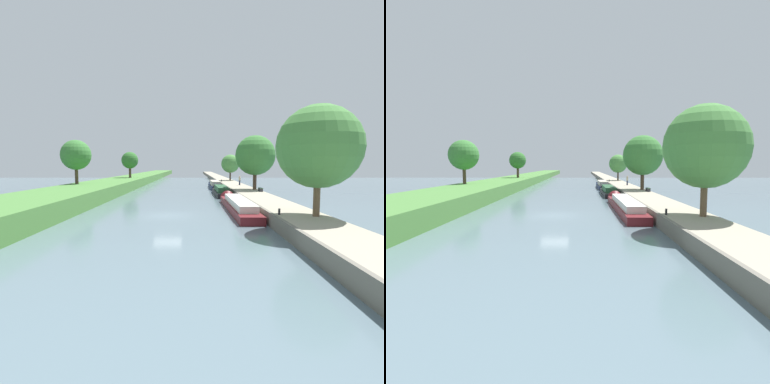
# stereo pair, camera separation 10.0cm
# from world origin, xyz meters

# --- Properties ---
(ground_plane) EXTENTS (160.00, 160.00, 0.00)m
(ground_plane) POSITION_xyz_m (0.00, 0.00, 0.00)
(ground_plane) COLOR slate
(left_grassy_bank) EXTENTS (8.19, 260.00, 1.73)m
(left_grassy_bank) POSITION_xyz_m (-12.29, 0.00, 0.87)
(left_grassy_bank) COLOR #477A38
(left_grassy_bank) RESTS_ON ground_plane
(right_towpath) EXTENTS (3.74, 260.00, 0.99)m
(right_towpath) POSITION_xyz_m (10.07, 0.00, 0.50)
(right_towpath) COLOR #9E937F
(right_towpath) RESTS_ON ground_plane
(stone_quay) EXTENTS (0.25, 260.00, 1.04)m
(stone_quay) POSITION_xyz_m (8.07, 0.00, 0.52)
(stone_quay) COLOR #6B665B
(stone_quay) RESTS_ON ground_plane
(narrowboat_maroon) EXTENTS (1.94, 16.52, 1.86)m
(narrowboat_maroon) POSITION_xyz_m (6.77, 3.41, 0.53)
(narrowboat_maroon) COLOR maroon
(narrowboat_maroon) RESTS_ON ground_plane
(narrowboat_black) EXTENTS (1.88, 11.88, 1.97)m
(narrowboat_black) POSITION_xyz_m (6.59, 19.09, 0.57)
(narrowboat_black) COLOR black
(narrowboat_black) RESTS_ON ground_plane
(narrowboat_navy) EXTENTS (1.90, 11.94, 2.07)m
(narrowboat_navy) POSITION_xyz_m (6.63, 32.25, 0.61)
(narrowboat_navy) COLOR #141E42
(narrowboat_navy) RESTS_ON ground_plane
(tree_rightbank_near) EXTENTS (5.74, 5.74, 7.71)m
(tree_rightbank_near) POSITION_xyz_m (10.90, -6.17, 5.81)
(tree_rightbank_near) COLOR brown
(tree_rightbank_near) RESTS_ON right_towpath
(tree_rightbank_midnear) EXTENTS (5.74, 5.74, 7.81)m
(tree_rightbank_midnear) POSITION_xyz_m (11.33, 16.78, 5.92)
(tree_rightbank_midnear) COLOR #4C3828
(tree_rightbank_midnear) RESTS_ON right_towpath
(tree_rightbank_midfar) EXTENTS (4.18, 4.18, 5.92)m
(tree_rightbank_midfar) POSITION_xyz_m (11.05, 42.83, 4.80)
(tree_rightbank_midfar) COLOR #4C3828
(tree_rightbank_midfar) RESTS_ON right_towpath
(tree_leftbank_downstream) EXTENTS (3.68, 3.68, 5.67)m
(tree_leftbank_downstream) POSITION_xyz_m (-11.55, 40.09, 5.53)
(tree_leftbank_downstream) COLOR #4C3828
(tree_leftbank_downstream) RESTS_ON left_grassy_bank
(tree_leftbank_upstream) EXTENTS (4.46, 4.46, 6.53)m
(tree_leftbank_upstream) POSITION_xyz_m (-15.10, 18.23, 6.02)
(tree_leftbank_upstream) COLOR #4C3828
(tree_leftbank_upstream) RESTS_ON left_grassy_bank
(person_walking) EXTENTS (0.34, 0.34, 1.66)m
(person_walking) POSITION_xyz_m (10.61, 26.11, 1.86)
(person_walking) COLOR #282D42
(person_walking) RESTS_ON right_towpath
(mooring_bollard_near) EXTENTS (0.16, 0.16, 0.45)m
(mooring_bollard_near) POSITION_xyz_m (8.50, -5.56, 1.22)
(mooring_bollard_near) COLOR black
(mooring_bollard_near) RESTS_ON right_towpath
(mooring_bollard_far) EXTENTS (0.16, 0.16, 0.45)m
(mooring_bollard_far) POSITION_xyz_m (8.50, 37.27, 1.22)
(mooring_bollard_far) COLOR black
(mooring_bollard_far) RESTS_ON right_towpath
(park_bench) EXTENTS (0.44, 1.50, 0.47)m
(park_bench) POSITION_xyz_m (11.49, 13.66, 1.34)
(park_bench) COLOR #333338
(park_bench) RESTS_ON right_towpath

